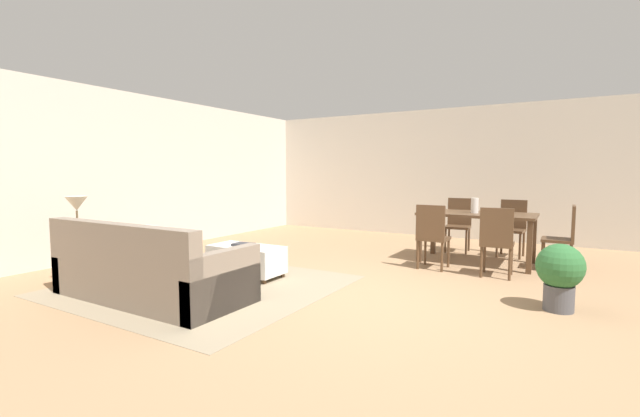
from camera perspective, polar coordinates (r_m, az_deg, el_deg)
ground_plane at (r=4.72m, az=5.19°, el=-12.03°), size 10.80×10.80×0.00m
wall_back at (r=9.28m, az=18.69°, el=4.51°), size 9.00×0.12×2.70m
wall_left at (r=7.90m, az=-23.97°, el=4.32°), size 0.12×11.00×2.70m
area_rug at (r=5.41m, az=-15.29°, el=-9.94°), size 3.00×2.80×0.01m
couch at (r=5.01m, az=-22.07°, el=-7.95°), size 2.23×0.97×0.86m
ottoman_table at (r=5.71m, az=-9.88°, el=-6.69°), size 1.00×0.49×0.41m
side_table at (r=6.18m, az=-29.71°, el=-4.48°), size 0.40×0.40×0.55m
table_lamp at (r=6.12m, az=-29.92°, el=0.37°), size 0.26×0.26×0.53m
dining_table at (r=6.83m, az=20.32°, el=-1.34°), size 1.64×0.89×0.76m
dining_chair_near_left at (r=6.18m, az=14.83°, el=-3.20°), size 0.40×0.40×0.92m
dining_chair_near_right at (r=5.96m, az=22.68°, el=-3.70°), size 0.42×0.42×0.92m
dining_chair_far_left at (r=7.76m, az=18.13°, el=-1.65°), size 0.43×0.43×0.92m
dining_chair_far_right at (r=7.61m, az=24.42°, el=-1.97°), size 0.43×0.43×0.92m
dining_chair_head_east at (r=6.77m, az=30.04°, el=-3.00°), size 0.40×0.40×0.92m
vase_centerpiece at (r=6.77m, az=20.09°, el=0.38°), size 0.11×0.11×0.23m
book_on_ottoman at (r=5.70m, az=-10.24°, el=-4.78°), size 0.28×0.23×0.03m
potted_plant at (r=4.85m, az=29.56°, el=-7.45°), size 0.45×0.45×0.67m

